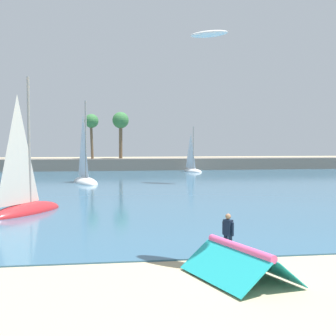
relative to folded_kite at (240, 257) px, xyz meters
name	(u,v)px	position (x,y,z in m)	size (l,w,h in m)	color
sea	(109,173)	(-2.55, 50.63, -0.68)	(220.00, 96.13, 0.06)	#33607F
palm_headland	(41,148)	(-12.41, 58.66, 2.65)	(102.76, 6.88, 13.14)	slate
folded_kite	(240,257)	(0.00, 0.00, 0.00)	(3.29, 4.12, 1.07)	#1EADB2
person_at_waterline	(228,234)	(0.39, 2.70, 0.18)	(0.35, 0.48, 1.67)	#141E33
sailboat_near_shore	(192,167)	(9.30, 52.34, -0.03)	(2.75, 4.97, 6.91)	white
sailboat_mid_bay	(25,200)	(-8.61, 15.05, 0.14)	(4.61, 6.13, 8.76)	red
sailboat_toward_headland	(85,175)	(-5.51, 35.62, 0.17)	(3.61, 6.54, 9.08)	white
kite_aloft_low_near_shore	(209,34)	(6.87, 32.55, 14.36)	(4.00, 1.36, 0.56)	white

